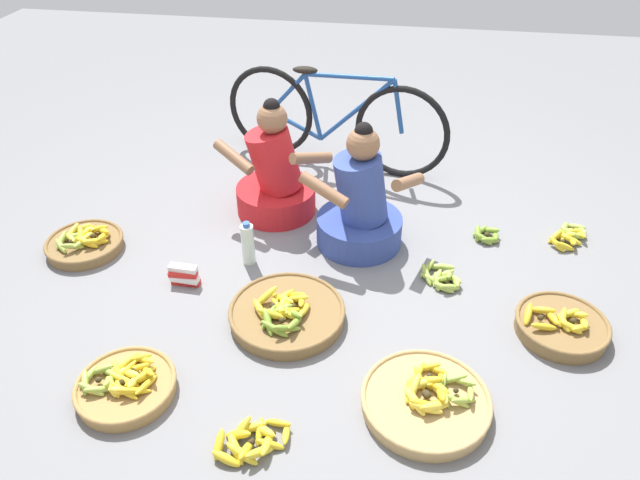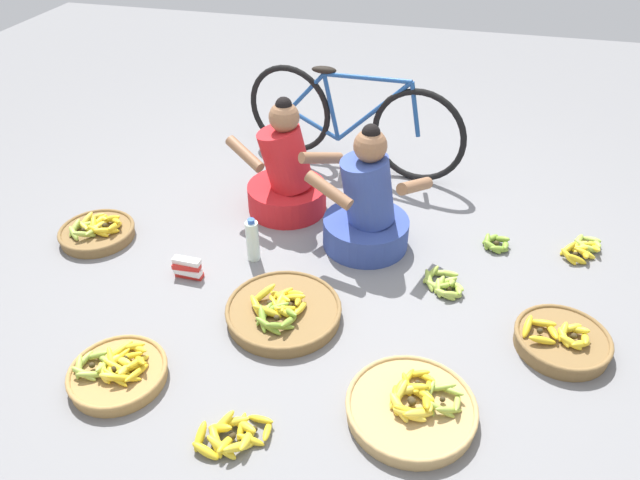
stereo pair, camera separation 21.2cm
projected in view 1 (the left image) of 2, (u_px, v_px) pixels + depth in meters
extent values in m
plane|color=slate|center=(326.00, 269.00, 3.44)|extent=(10.00, 10.00, 0.00)
cylinder|color=#334793|center=(359.00, 230.00, 3.60)|extent=(0.52, 0.52, 0.18)
cylinder|color=#334793|center=(361.00, 189.00, 3.43)|extent=(0.41, 0.37, 0.44)
sphere|color=#8C6042|center=(363.00, 144.00, 3.26)|extent=(0.19, 0.19, 0.19)
sphere|color=black|center=(364.00, 131.00, 3.22)|extent=(0.10, 0.10, 0.10)
cylinder|color=#8C6042|center=(324.00, 190.00, 3.26)|extent=(0.31, 0.18, 0.16)
cylinder|color=#8C6042|center=(408.00, 182.00, 3.33)|extent=(0.20, 0.31, 0.16)
cylinder|color=red|center=(276.00, 199.00, 3.90)|extent=(0.52, 0.52, 0.18)
cylinder|color=red|center=(274.00, 160.00, 3.73)|extent=(0.39, 0.32, 0.45)
sphere|color=#8C6042|center=(272.00, 119.00, 3.56)|extent=(0.19, 0.19, 0.19)
sphere|color=black|center=(272.00, 107.00, 3.52)|extent=(0.10, 0.10, 0.10)
cylinder|color=#8C6042|center=(234.00, 157.00, 3.59)|extent=(0.30, 0.22, 0.16)
cylinder|color=#8C6042|center=(311.00, 158.00, 3.58)|extent=(0.25, 0.28, 0.16)
torus|color=black|center=(270.00, 111.00, 4.43)|extent=(0.68, 0.19, 0.68)
torus|color=black|center=(402.00, 133.00, 4.13)|extent=(0.68, 0.19, 0.68)
cylinder|color=#1E4C8C|center=(356.00, 111.00, 4.17)|extent=(0.55, 0.15, 0.55)
cylinder|color=#1E4C8C|center=(313.00, 107.00, 4.28)|extent=(0.15, 0.06, 0.49)
cylinder|color=#1E4C8C|center=(349.00, 77.00, 4.05)|extent=(0.64, 0.17, 0.08)
cylinder|color=#1E4C8C|center=(296.00, 125.00, 4.42)|extent=(0.42, 0.12, 0.18)
cylinder|color=#1E4C8C|center=(287.00, 93.00, 4.30)|extent=(0.31, 0.10, 0.35)
cylinder|color=#1E4C8C|center=(398.00, 107.00, 4.03)|extent=(0.12, 0.06, 0.38)
ellipsoid|color=black|center=(305.00, 70.00, 4.14)|extent=(0.18, 0.08, 0.05)
cylinder|color=brown|center=(85.00, 245.00, 3.58)|extent=(0.45, 0.45, 0.06)
torus|color=brown|center=(84.00, 241.00, 3.56)|extent=(0.46, 0.46, 0.02)
ellipsoid|color=gold|center=(104.00, 236.00, 3.54)|extent=(0.05, 0.16, 0.08)
ellipsoid|color=gold|center=(103.00, 231.00, 3.58)|extent=(0.15, 0.13, 0.09)
ellipsoid|color=gold|center=(97.00, 229.00, 3.60)|extent=(0.16, 0.05, 0.09)
ellipsoid|color=gold|center=(85.00, 233.00, 3.58)|extent=(0.09, 0.16, 0.06)
ellipsoid|color=gold|center=(81.00, 237.00, 3.53)|extent=(0.10, 0.16, 0.09)
ellipsoid|color=gold|center=(86.00, 242.00, 3.49)|extent=(0.16, 0.06, 0.08)
ellipsoid|color=gold|center=(95.00, 242.00, 3.50)|extent=(0.15, 0.13, 0.08)
sphere|color=#382D19|center=(93.00, 236.00, 3.55)|extent=(0.03, 0.03, 0.03)
ellipsoid|color=yellow|center=(89.00, 235.00, 3.56)|extent=(0.04, 0.14, 0.06)
ellipsoid|color=yellow|center=(88.00, 229.00, 3.61)|extent=(0.14, 0.08, 0.07)
ellipsoid|color=yellow|center=(82.00, 228.00, 3.62)|extent=(0.14, 0.07, 0.08)
ellipsoid|color=yellow|center=(72.00, 232.00, 3.59)|extent=(0.06, 0.14, 0.08)
ellipsoid|color=yellow|center=(72.00, 239.00, 3.53)|extent=(0.13, 0.09, 0.06)
ellipsoid|color=yellow|center=(83.00, 239.00, 3.53)|extent=(0.12, 0.11, 0.05)
sphere|color=#382D19|center=(80.00, 234.00, 3.57)|extent=(0.03, 0.03, 0.03)
ellipsoid|color=#9EB747|center=(80.00, 243.00, 3.50)|extent=(0.03, 0.14, 0.06)
ellipsoid|color=#9EB747|center=(80.00, 238.00, 3.54)|extent=(0.13, 0.11, 0.07)
ellipsoid|color=#9EB747|center=(72.00, 237.00, 3.55)|extent=(0.14, 0.09, 0.05)
ellipsoid|color=#9EB747|center=(61.00, 240.00, 3.51)|extent=(0.03, 0.14, 0.08)
ellipsoid|color=#9EB747|center=(61.00, 246.00, 3.47)|extent=(0.13, 0.12, 0.06)
ellipsoid|color=#9EB747|center=(73.00, 246.00, 3.46)|extent=(0.13, 0.11, 0.09)
sphere|color=#382D19|center=(71.00, 242.00, 3.51)|extent=(0.03, 0.03, 0.03)
cylinder|color=tan|center=(425.00, 403.00, 2.61)|extent=(0.57, 0.57, 0.06)
torus|color=tan|center=(426.00, 398.00, 2.60)|extent=(0.58, 0.58, 0.02)
ellipsoid|color=#9EB747|center=(471.00, 392.00, 2.59)|extent=(0.04, 0.14, 0.07)
ellipsoid|color=#9EB747|center=(462.00, 381.00, 2.64)|extent=(0.14, 0.09, 0.07)
ellipsoid|color=#9EB747|center=(453.00, 379.00, 2.65)|extent=(0.14, 0.06, 0.07)
ellipsoid|color=#9EB747|center=(442.00, 386.00, 2.62)|extent=(0.06, 0.14, 0.07)
ellipsoid|color=#9EB747|center=(443.00, 393.00, 2.59)|extent=(0.09, 0.14, 0.07)
ellipsoid|color=#9EB747|center=(456.00, 401.00, 2.55)|extent=(0.14, 0.04, 0.08)
ellipsoid|color=#9EB747|center=(464.00, 400.00, 2.55)|extent=(0.14, 0.09, 0.08)
sphere|color=#382D19|center=(456.00, 390.00, 2.60)|extent=(0.03, 0.03, 0.03)
ellipsoid|color=gold|center=(441.00, 377.00, 2.66)|extent=(0.03, 0.12, 0.07)
ellipsoid|color=gold|center=(436.00, 370.00, 2.70)|extent=(0.11, 0.09, 0.07)
ellipsoid|color=gold|center=(429.00, 367.00, 2.71)|extent=(0.12, 0.04, 0.07)
ellipsoid|color=gold|center=(419.00, 372.00, 2.69)|extent=(0.07, 0.12, 0.05)
ellipsoid|color=gold|center=(419.00, 378.00, 2.65)|extent=(0.08, 0.12, 0.07)
ellipsoid|color=gold|center=(427.00, 384.00, 2.63)|extent=(0.12, 0.05, 0.07)
ellipsoid|color=gold|center=(437.00, 384.00, 2.63)|extent=(0.11, 0.09, 0.07)
sphere|color=#382D19|center=(430.00, 376.00, 2.67)|extent=(0.03, 0.03, 0.03)
ellipsoid|color=gold|center=(441.00, 393.00, 2.57)|extent=(0.05, 0.15, 0.10)
ellipsoid|color=gold|center=(436.00, 386.00, 2.61)|extent=(0.14, 0.13, 0.08)
ellipsoid|color=gold|center=(426.00, 381.00, 2.63)|extent=(0.15, 0.04, 0.09)
ellipsoid|color=gold|center=(412.00, 388.00, 2.60)|extent=(0.08, 0.15, 0.09)
ellipsoid|color=gold|center=(411.00, 394.00, 2.58)|extent=(0.07, 0.15, 0.07)
ellipsoid|color=gold|center=(426.00, 405.00, 2.53)|extent=(0.15, 0.04, 0.08)
ellipsoid|color=gold|center=(434.00, 405.00, 2.53)|extent=(0.15, 0.11, 0.06)
sphere|color=#382D19|center=(426.00, 394.00, 2.58)|extent=(0.04, 0.04, 0.04)
ellipsoid|color=yellow|center=(442.00, 394.00, 2.57)|extent=(0.07, 0.16, 0.08)
ellipsoid|color=yellow|center=(439.00, 389.00, 2.60)|extent=(0.13, 0.14, 0.06)
ellipsoid|color=yellow|center=(422.00, 383.00, 2.63)|extent=(0.16, 0.09, 0.08)
ellipsoid|color=yellow|center=(413.00, 388.00, 2.60)|extent=(0.09, 0.16, 0.09)
ellipsoid|color=yellow|center=(415.00, 401.00, 2.55)|extent=(0.13, 0.14, 0.07)
ellipsoid|color=yellow|center=(426.00, 408.00, 2.52)|extent=(0.15, 0.05, 0.06)
ellipsoid|color=yellow|center=(435.00, 406.00, 2.52)|extent=(0.15, 0.12, 0.08)
sphere|color=#382D19|center=(427.00, 395.00, 2.57)|extent=(0.04, 0.04, 0.04)
cylinder|color=#A87F47|center=(126.00, 388.00, 2.68)|extent=(0.44, 0.44, 0.06)
torus|color=#A87F47|center=(125.00, 384.00, 2.66)|extent=(0.46, 0.46, 0.02)
ellipsoid|color=gold|center=(146.00, 385.00, 2.63)|extent=(0.06, 0.16, 0.06)
ellipsoid|color=gold|center=(147.00, 371.00, 2.68)|extent=(0.13, 0.12, 0.09)
ellipsoid|color=gold|center=(136.00, 368.00, 2.70)|extent=(0.16, 0.07, 0.07)
ellipsoid|color=gold|center=(124.00, 373.00, 2.68)|extent=(0.10, 0.15, 0.07)
ellipsoid|color=gold|center=(118.00, 383.00, 2.64)|extent=(0.09, 0.15, 0.05)
ellipsoid|color=gold|center=(124.00, 391.00, 2.60)|extent=(0.16, 0.07, 0.07)
ellipsoid|color=gold|center=(134.00, 391.00, 2.59)|extent=(0.15, 0.09, 0.08)
sphere|color=#382D19|center=(134.00, 380.00, 2.65)|extent=(0.03, 0.03, 0.03)
ellipsoid|color=yellow|center=(146.00, 373.00, 2.67)|extent=(0.06, 0.15, 0.09)
ellipsoid|color=yellow|center=(145.00, 360.00, 2.74)|extent=(0.15, 0.09, 0.09)
ellipsoid|color=yellow|center=(138.00, 358.00, 2.75)|extent=(0.15, 0.05, 0.08)
ellipsoid|color=yellow|center=(125.00, 363.00, 2.73)|extent=(0.10, 0.15, 0.05)
ellipsoid|color=yellow|center=(118.00, 374.00, 2.67)|extent=(0.11, 0.14, 0.09)
ellipsoid|color=yellow|center=(125.00, 381.00, 2.64)|extent=(0.16, 0.05, 0.07)
ellipsoid|color=yellow|center=(140.00, 379.00, 2.66)|extent=(0.12, 0.14, 0.05)
sphere|color=#382D19|center=(134.00, 370.00, 2.70)|extent=(0.03, 0.03, 0.03)
ellipsoid|color=#9EB747|center=(111.00, 380.00, 2.64)|extent=(0.04, 0.13, 0.08)
ellipsoid|color=#9EB747|center=(109.00, 372.00, 2.69)|extent=(0.13, 0.09, 0.06)
ellipsoid|color=#9EB747|center=(101.00, 370.00, 2.70)|extent=(0.14, 0.07, 0.07)
ellipsoid|color=#9EB747|center=(88.00, 377.00, 2.67)|extent=(0.06, 0.14, 0.05)
ellipsoid|color=#9EB747|center=(85.00, 382.00, 2.64)|extent=(0.08, 0.13, 0.06)
ellipsoid|color=#9EB747|center=(91.00, 389.00, 2.60)|extent=(0.13, 0.04, 0.07)
ellipsoid|color=#9EB747|center=(99.00, 390.00, 2.60)|extent=(0.13, 0.09, 0.06)
sphere|color=#382D19|center=(98.00, 380.00, 2.65)|extent=(0.03, 0.03, 0.03)
ellipsoid|color=yellow|center=(134.00, 382.00, 2.63)|extent=(0.04, 0.12, 0.08)
ellipsoid|color=yellow|center=(131.00, 374.00, 2.67)|extent=(0.12, 0.08, 0.07)
ellipsoid|color=yellow|center=(117.00, 376.00, 2.67)|extent=(0.10, 0.12, 0.06)
ellipsoid|color=yellow|center=(112.00, 387.00, 2.61)|extent=(0.11, 0.11, 0.07)
ellipsoid|color=yellow|center=(121.00, 391.00, 2.60)|extent=(0.12, 0.07, 0.07)
sphere|color=#382D19|center=(123.00, 382.00, 2.64)|extent=(0.03, 0.03, 0.03)
cylinder|color=brown|center=(561.00, 327.00, 2.99)|extent=(0.45, 0.45, 0.07)
torus|color=brown|center=(563.00, 322.00, 2.97)|extent=(0.47, 0.47, 0.02)
ellipsoid|color=yellow|center=(584.00, 323.00, 2.93)|extent=(0.05, 0.12, 0.07)
ellipsoid|color=yellow|center=(577.00, 315.00, 2.97)|extent=(0.12, 0.09, 0.08)
ellipsoid|color=yellow|center=(569.00, 314.00, 2.98)|extent=(0.12, 0.07, 0.07)
ellipsoid|color=yellow|center=(563.00, 317.00, 2.95)|extent=(0.07, 0.12, 0.08)
ellipsoid|color=yellow|center=(564.00, 323.00, 2.93)|extent=(0.08, 0.12, 0.06)
ellipsoid|color=yellow|center=(571.00, 327.00, 2.90)|extent=(0.12, 0.08, 0.06)
ellipsoid|color=yellow|center=(581.00, 328.00, 2.90)|extent=(0.12, 0.10, 0.06)
sphere|color=#382D19|center=(573.00, 321.00, 2.94)|extent=(0.03, 0.03, 0.03)
ellipsoid|color=gold|center=(552.00, 317.00, 2.96)|extent=(0.07, 0.14, 0.06)
ellipsoid|color=gold|center=(542.00, 310.00, 3.00)|extent=(0.14, 0.07, 0.07)
ellipsoid|color=gold|center=(528.00, 314.00, 2.97)|extent=(0.07, 0.14, 0.08)
ellipsoid|color=gold|center=(544.00, 327.00, 2.91)|extent=(0.14, 0.05, 0.06)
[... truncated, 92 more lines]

